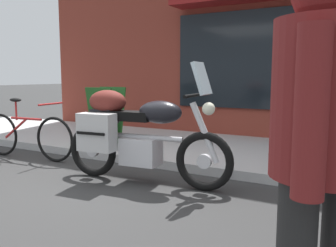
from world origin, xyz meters
name	(u,v)px	position (x,y,z in m)	size (l,w,h in m)	color
ground_plane	(83,187)	(0.00, 0.00, 0.00)	(80.00, 80.00, 0.00)	#313131
touring_motorcycle	(134,132)	(0.42, 0.43, 0.61)	(2.12, 0.80, 1.41)	black
parked_bicycle	(27,135)	(-1.73, 0.67, 0.37)	(1.75, 0.48, 0.92)	black
pedestrian_walking	(325,130)	(2.68, -1.65, 1.07)	(0.41, 0.56, 1.69)	black
sandwich_board_sign	(106,115)	(-1.11, 1.82, 0.60)	(0.55, 0.42, 0.94)	#1E511E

